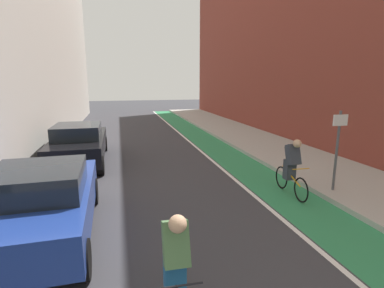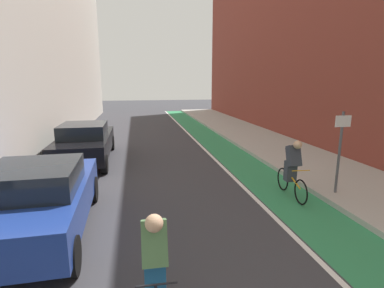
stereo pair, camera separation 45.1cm
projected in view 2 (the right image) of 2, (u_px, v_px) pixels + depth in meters
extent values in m
plane|color=#38383D|center=(160.00, 160.00, 11.88)|extent=(79.48, 79.48, 0.00)
cube|color=#2D8451|center=(221.00, 147.00, 14.37)|extent=(1.60, 36.13, 0.00)
cube|color=white|center=(203.00, 147.00, 14.21)|extent=(0.12, 36.13, 0.00)
cube|color=#A8A59E|center=(268.00, 143.00, 14.81)|extent=(3.38, 36.13, 0.14)
cube|color=brown|center=(309.00, 15.00, 15.90)|extent=(2.40, 32.13, 13.26)
cube|color=navy|center=(40.00, 203.00, 6.02)|extent=(1.96, 4.26, 0.70)
cube|color=black|center=(33.00, 179.00, 5.70)|extent=(1.68, 1.81, 0.55)
cylinder|color=black|center=(22.00, 194.00, 7.40)|extent=(0.24, 0.67, 0.66)
cylinder|color=black|center=(93.00, 189.00, 7.75)|extent=(0.24, 0.67, 0.66)
cylinder|color=black|center=(71.00, 256.00, 4.78)|extent=(0.24, 0.67, 0.66)
cube|color=black|center=(86.00, 144.00, 11.65)|extent=(1.89, 4.81, 0.70)
cube|color=black|center=(84.00, 131.00, 11.31)|extent=(1.65, 2.03, 0.55)
cylinder|color=black|center=(73.00, 144.00, 13.34)|extent=(0.23, 0.66, 0.66)
cylinder|color=black|center=(112.00, 143.00, 13.66)|extent=(0.23, 0.66, 0.66)
cylinder|color=black|center=(51.00, 167.00, 9.79)|extent=(0.23, 0.66, 0.66)
cylinder|color=black|center=(104.00, 164.00, 10.12)|extent=(0.23, 0.66, 0.66)
torus|color=black|center=(154.00, 274.00, 4.39)|extent=(0.05, 0.60, 0.60)
cylinder|color=black|center=(155.00, 284.00, 3.84)|extent=(0.06, 0.96, 0.33)
cylinder|color=black|center=(155.00, 270.00, 4.00)|extent=(0.04, 0.12, 0.55)
cylinder|color=black|center=(156.00, 285.00, 3.34)|extent=(0.48, 0.04, 0.02)
cube|color=#1E598C|center=(155.00, 269.00, 3.91)|extent=(0.29, 0.25, 0.56)
cube|color=#4C7247|center=(154.00, 243.00, 3.69)|extent=(0.33, 0.41, 0.60)
sphere|color=tan|center=(154.00, 223.00, 3.47)|extent=(0.22, 0.22, 0.22)
cube|color=#4C7247|center=(154.00, 236.00, 3.81)|extent=(0.27, 0.28, 0.39)
torus|color=black|center=(301.00, 192.00, 7.56)|extent=(0.07, 0.66, 0.66)
torus|color=black|center=(283.00, 179.00, 8.58)|extent=(0.07, 0.66, 0.66)
cylinder|color=gold|center=(292.00, 177.00, 8.02)|extent=(0.08, 0.96, 0.33)
cylinder|color=gold|center=(289.00, 173.00, 8.18)|extent=(0.04, 0.12, 0.55)
cylinder|color=gold|center=(301.00, 171.00, 7.52)|extent=(0.48, 0.04, 0.02)
cube|color=#333842|center=(290.00, 171.00, 8.09)|extent=(0.29, 0.25, 0.56)
cube|color=#333842|center=(294.00, 156.00, 7.87)|extent=(0.34, 0.41, 0.60)
sphere|color=tan|center=(298.00, 145.00, 7.65)|extent=(0.22, 0.22, 0.22)
cube|color=#333842|center=(292.00, 154.00, 7.99)|extent=(0.27, 0.28, 0.39)
cylinder|color=#4C4C51|center=(339.00, 153.00, 7.83)|extent=(0.07, 0.07, 2.21)
cube|color=silver|center=(343.00, 121.00, 7.64)|extent=(0.44, 0.03, 0.30)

